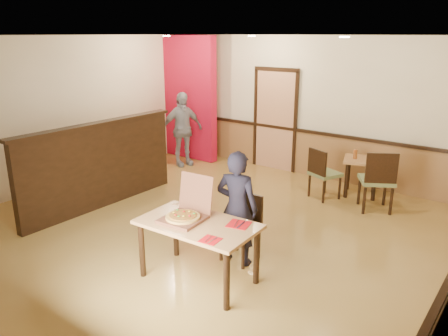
% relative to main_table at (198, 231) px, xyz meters
% --- Properties ---
extents(floor, '(7.00, 7.00, 0.00)m').
position_rel_main_table_xyz_m(floor, '(-0.83, 1.01, -0.63)').
color(floor, '#B18B44').
rests_on(floor, ground).
extents(ceiling, '(7.00, 7.00, 0.00)m').
position_rel_main_table_xyz_m(ceiling, '(-0.83, 1.01, 2.17)').
color(ceiling, black).
rests_on(ceiling, wall_back).
extents(wall_back, '(7.00, 0.00, 7.00)m').
position_rel_main_table_xyz_m(wall_back, '(-0.83, 4.51, 0.77)').
color(wall_back, '#FFF1C7').
rests_on(wall_back, floor).
extents(wall_left, '(0.00, 7.00, 7.00)m').
position_rel_main_table_xyz_m(wall_left, '(-4.33, 1.01, 0.77)').
color(wall_left, '#FFF1C7').
rests_on(wall_left, floor).
extents(wainscot_back, '(7.00, 0.04, 0.90)m').
position_rel_main_table_xyz_m(wainscot_back, '(-0.83, 4.48, -0.18)').
color(wainscot_back, olive).
rests_on(wainscot_back, floor).
extents(chair_rail_back, '(7.00, 0.06, 0.06)m').
position_rel_main_table_xyz_m(chair_rail_back, '(-0.83, 4.46, 0.29)').
color(chair_rail_back, black).
rests_on(chair_rail_back, wall_back).
extents(back_door, '(0.90, 0.06, 2.10)m').
position_rel_main_table_xyz_m(back_door, '(-1.63, 4.47, 0.42)').
color(back_door, tan).
rests_on(back_door, wall_back).
extents(booth_partition, '(0.20, 3.10, 1.44)m').
position_rel_main_table_xyz_m(booth_partition, '(-2.83, 0.81, 0.11)').
color(booth_partition, black).
rests_on(booth_partition, floor).
extents(red_accent_panel, '(1.60, 0.20, 2.78)m').
position_rel_main_table_xyz_m(red_accent_panel, '(-3.73, 4.01, 0.77)').
color(red_accent_panel, '#B10C2B').
rests_on(red_accent_panel, floor).
extents(spot_a, '(0.14, 0.14, 0.02)m').
position_rel_main_table_xyz_m(spot_a, '(-3.13, 2.81, 2.15)').
color(spot_a, beige).
rests_on(spot_a, ceiling).
extents(spot_b, '(0.14, 0.14, 0.02)m').
position_rel_main_table_xyz_m(spot_b, '(-1.63, 3.51, 2.15)').
color(spot_b, beige).
rests_on(spot_b, ceiling).
extents(spot_c, '(0.14, 0.14, 0.02)m').
position_rel_main_table_xyz_m(spot_c, '(0.57, 2.51, 2.15)').
color(spot_c, beige).
rests_on(spot_c, ceiling).
extents(main_table, '(1.42, 0.86, 0.74)m').
position_rel_main_table_xyz_m(main_table, '(0.00, 0.00, 0.00)').
color(main_table, tan).
rests_on(main_table, floor).
extents(diner_chair, '(0.44, 0.44, 0.86)m').
position_rel_main_table_xyz_m(diner_chair, '(0.11, 0.76, -0.16)').
color(diner_chair, olive).
rests_on(diner_chair, floor).
extents(side_chair_left, '(0.59, 0.59, 0.91)m').
position_rel_main_table_xyz_m(side_chair_left, '(0.00, 3.37, -0.13)').
color(side_chair_left, olive).
rests_on(side_chair_left, floor).
extents(side_chair_right, '(0.71, 0.71, 1.04)m').
position_rel_main_table_xyz_m(side_chair_right, '(0.97, 3.37, -0.06)').
color(side_chair_right, olive).
rests_on(side_chair_right, floor).
extents(side_table, '(0.80, 0.80, 0.68)m').
position_rel_main_table_xyz_m(side_table, '(0.48, 3.99, -0.12)').
color(side_table, tan).
rests_on(side_table, floor).
extents(diner, '(0.62, 0.48, 1.48)m').
position_rel_main_table_xyz_m(diner, '(0.12, 0.62, 0.11)').
color(diner, black).
rests_on(diner, floor).
extents(passerby, '(0.73, 1.03, 1.63)m').
position_rel_main_table_xyz_m(passerby, '(-3.37, 3.43, 0.18)').
color(passerby, gray).
rests_on(passerby, floor).
extents(pizza_box, '(0.51, 0.58, 0.49)m').
position_rel_main_table_xyz_m(pizza_box, '(-0.18, -0.01, 0.17)').
color(pizza_box, brown).
rests_on(pizza_box, main_table).
extents(pizza, '(0.44, 0.44, 0.03)m').
position_rel_main_table_xyz_m(pizza, '(-0.18, -0.06, 0.16)').
color(pizza, '#E2B152').
rests_on(pizza, pizza_box).
extents(napkin_near, '(0.22, 0.22, 0.01)m').
position_rel_main_table_xyz_m(napkin_near, '(0.39, -0.26, 0.11)').
color(napkin_near, red).
rests_on(napkin_near, main_table).
extents(napkin_far, '(0.30, 0.30, 0.01)m').
position_rel_main_table_xyz_m(napkin_far, '(0.41, 0.24, 0.11)').
color(napkin_far, red).
rests_on(napkin_far, main_table).
extents(condiment, '(0.07, 0.07, 0.17)m').
position_rel_main_table_xyz_m(condiment, '(0.36, 3.93, 0.13)').
color(condiment, brown).
rests_on(condiment, side_table).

